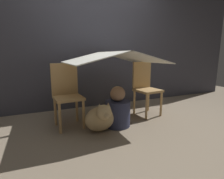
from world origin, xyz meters
The scene contains 8 objects.
ground_plane centered at (0.00, 0.00, 0.00)m, with size 8.80×8.80×0.00m, color gray.
wall_back centered at (0.00, 1.04, 1.25)m, with size 7.00×0.05×2.50m.
chair_left centered at (-0.65, 0.23, 0.48)m, with size 0.40×0.40×0.88m.
chair_right centered at (0.64, 0.23, 0.48)m, with size 0.41×0.41×0.88m.
sheet_canopy centered at (0.00, 0.16, 0.96)m, with size 1.30×1.17×0.17m.
person_front centered at (-0.01, -0.07, 0.23)m, with size 0.36×0.36×0.57m.
dog centered at (-0.30, -0.17, 0.20)m, with size 0.40×0.39×0.42m.
floor_cushion centered at (-0.12, 0.16, 0.05)m, with size 0.39×0.31×0.10m.
Camera 1 is at (-1.02, -2.19, 0.98)m, focal length 28.00 mm.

